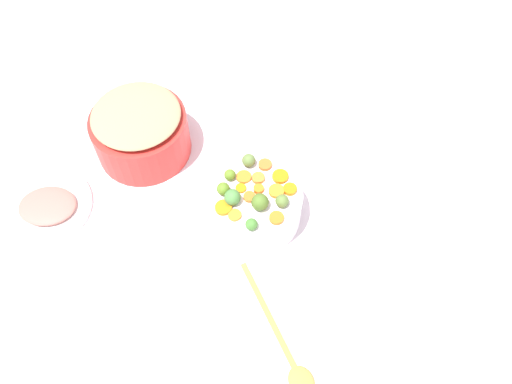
# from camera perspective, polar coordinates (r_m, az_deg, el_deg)

# --- Properties ---
(tabletop) EXTENTS (2.40, 2.40, 0.02)m
(tabletop) POSITION_cam_1_polar(r_m,az_deg,el_deg) (1.33, -2.37, -3.64)
(tabletop) COLOR white
(tabletop) RESTS_ON ground
(serving_bowl_carrots) EXTENTS (0.22, 0.22, 0.10)m
(serving_bowl_carrots) POSITION_cam_1_polar(r_m,az_deg,el_deg) (1.29, -0.00, -1.49)
(serving_bowl_carrots) COLOR white
(serving_bowl_carrots) RESTS_ON tabletop
(metal_pot) EXTENTS (0.25, 0.25, 0.13)m
(metal_pot) POSITION_cam_1_polar(r_m,az_deg,el_deg) (1.43, -12.38, 6.14)
(metal_pot) COLOR red
(metal_pot) RESTS_ON tabletop
(stuffing_mound) EXTENTS (0.23, 0.23, 0.03)m
(stuffing_mound) POSITION_cam_1_polar(r_m,az_deg,el_deg) (1.37, -12.98, 8.18)
(stuffing_mound) COLOR tan
(stuffing_mound) RESTS_ON metal_pot
(carrot_slice_0) EXTENTS (0.05, 0.05, 0.01)m
(carrot_slice_0) POSITION_cam_1_polar(r_m,az_deg,el_deg) (1.24, 2.24, 0.10)
(carrot_slice_0) COLOR orange
(carrot_slice_0) RESTS_ON serving_bowl_carrots
(carrot_slice_1) EXTENTS (0.04, 0.04, 0.01)m
(carrot_slice_1) POSITION_cam_1_polar(r_m,az_deg,el_deg) (1.26, 0.25, 1.53)
(carrot_slice_1) COLOR orange
(carrot_slice_1) RESTS_ON serving_bowl_carrots
(carrot_slice_2) EXTENTS (0.04, 0.04, 0.01)m
(carrot_slice_2) POSITION_cam_1_polar(r_m,az_deg,el_deg) (1.26, -1.33, 1.66)
(carrot_slice_2) COLOR orange
(carrot_slice_2) RESTS_ON serving_bowl_carrots
(carrot_slice_3) EXTENTS (0.03, 0.03, 0.01)m
(carrot_slice_3) POSITION_cam_1_polar(r_m,az_deg,el_deg) (1.24, 0.29, 0.34)
(carrot_slice_3) COLOR orange
(carrot_slice_3) RESTS_ON serving_bowl_carrots
(carrot_slice_4) EXTENTS (0.04, 0.04, 0.01)m
(carrot_slice_4) POSITION_cam_1_polar(r_m,az_deg,el_deg) (1.23, -0.72, -0.53)
(carrot_slice_4) COLOR orange
(carrot_slice_4) RESTS_ON serving_bowl_carrots
(carrot_slice_5) EXTENTS (0.04, 0.04, 0.01)m
(carrot_slice_5) POSITION_cam_1_polar(r_m,az_deg,el_deg) (1.21, -2.34, -2.53)
(carrot_slice_5) COLOR orange
(carrot_slice_5) RESTS_ON serving_bowl_carrots
(carrot_slice_6) EXTENTS (0.04, 0.04, 0.01)m
(carrot_slice_6) POSITION_cam_1_polar(r_m,az_deg,el_deg) (1.28, 1.00, 2.99)
(carrot_slice_6) COLOR orange
(carrot_slice_6) RESTS_ON serving_bowl_carrots
(carrot_slice_7) EXTENTS (0.05, 0.05, 0.01)m
(carrot_slice_7) POSITION_cam_1_polar(r_m,az_deg,el_deg) (1.22, -3.57, -1.71)
(carrot_slice_7) COLOR orange
(carrot_slice_7) RESTS_ON serving_bowl_carrots
(carrot_slice_8) EXTENTS (0.06, 0.06, 0.01)m
(carrot_slice_8) POSITION_cam_1_polar(r_m,az_deg,el_deg) (1.26, 2.67, 1.70)
(carrot_slice_8) COLOR orange
(carrot_slice_8) RESTS_ON serving_bowl_carrots
(carrot_slice_9) EXTENTS (0.05, 0.05, 0.01)m
(carrot_slice_9) POSITION_cam_1_polar(r_m,az_deg,el_deg) (1.20, 2.26, -2.85)
(carrot_slice_9) COLOR orange
(carrot_slice_9) RESTS_ON serving_bowl_carrots
(carrot_slice_10) EXTENTS (0.04, 0.04, 0.01)m
(carrot_slice_10) POSITION_cam_1_polar(r_m,az_deg,el_deg) (1.25, -1.83, 0.49)
(carrot_slice_10) COLOR orange
(carrot_slice_10) RESTS_ON serving_bowl_carrots
(carrot_slice_11) EXTENTS (0.04, 0.04, 0.01)m
(carrot_slice_11) POSITION_cam_1_polar(r_m,az_deg,el_deg) (1.24, 3.73, 0.31)
(carrot_slice_11) COLOR orange
(carrot_slice_11) RESTS_ON serving_bowl_carrots
(brussels_sprout_0) EXTENTS (0.03, 0.03, 0.03)m
(brussels_sprout_0) POSITION_cam_1_polar(r_m,az_deg,el_deg) (1.23, -3.59, 0.35)
(brussels_sprout_0) COLOR #5B8025
(brussels_sprout_0) RESTS_ON serving_bowl_carrots
(brussels_sprout_1) EXTENTS (0.03, 0.03, 0.03)m
(brussels_sprout_1) POSITION_cam_1_polar(r_m,az_deg,el_deg) (1.21, 2.86, -0.98)
(brussels_sprout_1) COLOR #5C7937
(brussels_sprout_1) RESTS_ON serving_bowl_carrots
(brussels_sprout_2) EXTENTS (0.04, 0.04, 0.04)m
(brussels_sprout_2) POSITION_cam_1_polar(r_m,az_deg,el_deg) (1.22, -2.58, -0.39)
(brussels_sprout_2) COLOR #4B853F
(brussels_sprout_2) RESTS_ON serving_bowl_carrots
(brussels_sprout_3) EXTENTS (0.03, 0.03, 0.03)m
(brussels_sprout_3) POSITION_cam_1_polar(r_m,az_deg,el_deg) (1.28, -0.80, 3.46)
(brussels_sprout_3) COLOR olive
(brussels_sprout_3) RESTS_ON serving_bowl_carrots
(brussels_sprout_4) EXTENTS (0.03, 0.03, 0.03)m
(brussels_sprout_4) POSITION_cam_1_polar(r_m,az_deg,el_deg) (1.26, -2.86, 1.88)
(brussels_sprout_4) COLOR olive
(brussels_sprout_4) RESTS_ON serving_bowl_carrots
(brussels_sprout_5) EXTENTS (0.04, 0.04, 0.04)m
(brussels_sprout_5) POSITION_cam_1_polar(r_m,az_deg,el_deg) (1.21, 0.43, -1.10)
(brussels_sprout_5) COLOR #4F7128
(brussels_sprout_5) RESTS_ON serving_bowl_carrots
(brussels_sprout_6) EXTENTS (0.03, 0.03, 0.03)m
(brussels_sprout_6) POSITION_cam_1_polar(r_m,az_deg,el_deg) (1.18, -0.50, -3.55)
(brussels_sprout_6) COLOR #448032
(brussels_sprout_6) RESTS_ON serving_bowl_carrots
(wooden_spoon) EXTENTS (0.29, 0.23, 0.01)m
(wooden_spoon) POSITION_cam_1_polar(r_m,az_deg,el_deg) (1.19, 3.56, -17.35)
(wooden_spoon) COLOR #AC8740
(wooden_spoon) RESTS_ON tabletop
(ham_plate) EXTENTS (0.25, 0.25, 0.01)m
(ham_plate) POSITION_cam_1_polar(r_m,az_deg,el_deg) (1.45, -22.21, -1.48)
(ham_plate) COLOR white
(ham_plate) RESTS_ON tabletop
(ham_slice_main) EXTENTS (0.18, 0.17, 0.02)m
(ham_slice_main) POSITION_cam_1_polar(r_m,az_deg,el_deg) (1.42, -21.80, -1.41)
(ham_slice_main) COLOR #C66E62
(ham_slice_main) RESTS_ON ham_plate
(dish_towel) EXTENTS (0.22, 0.18, 0.01)m
(dish_towel) POSITION_cam_1_polar(r_m,az_deg,el_deg) (1.36, 19.70, -6.20)
(dish_towel) COLOR #9FB3BE
(dish_towel) RESTS_ON tabletop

